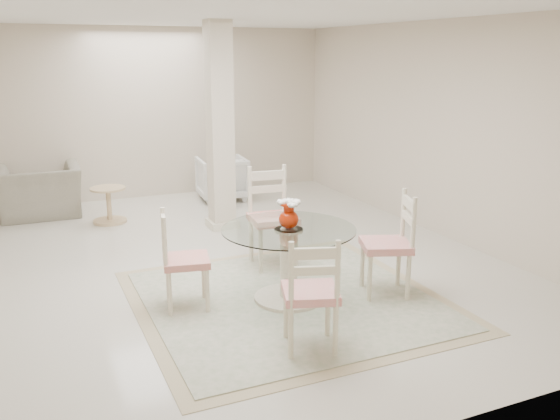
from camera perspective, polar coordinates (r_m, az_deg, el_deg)
name	(u,v)px	position (r m, az deg, el deg)	size (l,w,h in m)	color
ground	(217,262)	(6.78, -6.08, -4.97)	(7.00, 7.00, 0.00)	beige
room_shell	(212,96)	(6.40, -6.54, 10.85)	(6.02, 7.02, 2.71)	beige
column	(220,128)	(7.83, -5.80, 7.89)	(0.30, 0.30, 2.70)	beige
area_rug	(288,300)	(5.73, 0.82, -8.64)	(2.82, 2.82, 0.02)	tan
dining_table	(289,264)	(5.60, 0.83, -5.26)	(1.25, 1.25, 0.72)	#F5E3C9
red_vase	(289,213)	(5.44, 0.89, -0.32)	(0.22, 0.20, 0.28)	#AE2005
dining_chair_east	(394,237)	(5.78, 10.89, -2.53)	(0.58, 0.58, 1.12)	beige
dining_chair_north	(271,209)	(6.48, -0.88, 0.05)	(0.53, 0.53, 1.21)	beige
dining_chair_west	(178,253)	(5.46, -9.74, -4.12)	(0.48, 0.48, 1.02)	#F6E8CA
dining_chair_south	(312,286)	(4.60, 3.07, -7.34)	(0.54, 0.54, 1.06)	beige
recliner_taupe	(39,191)	(9.19, -22.15, 1.68)	(1.13, 0.99, 0.74)	gray
armchair_white	(222,178)	(9.57, -5.60, 3.07)	(0.74, 0.76, 0.69)	silver
side_table	(109,206)	(8.56, -16.13, 0.35)	(0.48, 0.48, 0.50)	tan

